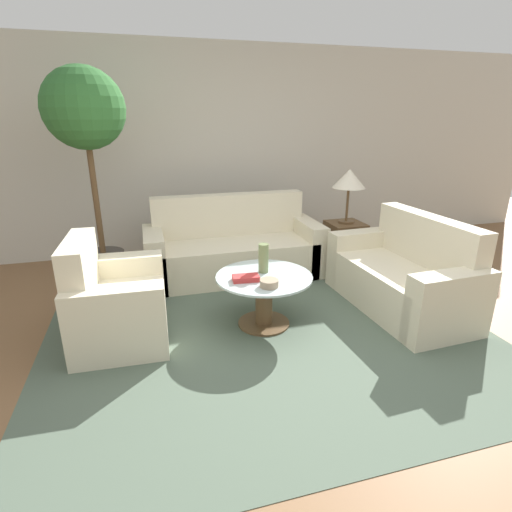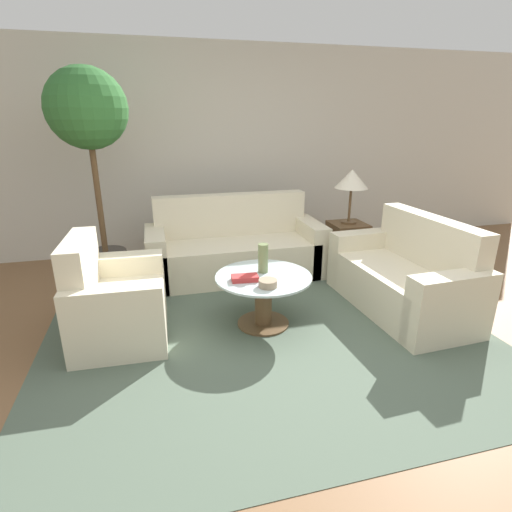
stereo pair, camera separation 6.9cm
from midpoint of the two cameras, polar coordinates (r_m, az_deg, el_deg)
name	(u,v)px [view 2 (the right image)]	position (r m, az deg, el deg)	size (l,w,h in m)	color
ground_plane	(296,367)	(3.03, 6.39, -15.55)	(14.00, 14.00, 0.00)	brown
wall_back	(220,151)	(5.42, -4.76, 14.76)	(10.00, 0.06, 2.60)	beige
rug	(263,324)	(3.55, 1.60, -9.64)	(3.62, 3.33, 0.01)	#4C5B4C
sofa_main	(235,250)	(4.55, -2.58, 0.90)	(1.95, 0.77, 0.89)	beige
armchair	(113,304)	(3.44, -19.23, -6.52)	(0.74, 0.94, 0.85)	beige
loveseat	(406,279)	(4.00, 21.12, -3.12)	(0.79, 1.49, 0.87)	beige
coffee_table	(263,293)	(3.42, 1.64, -5.38)	(0.82, 0.82, 0.46)	brown
side_table	(347,245)	(4.87, 13.22, 1.47)	(0.40, 0.40, 0.55)	brown
table_lamp	(352,180)	(4.70, 13.94, 10.46)	(0.37, 0.37, 0.62)	brown
potted_plant	(90,131)	(4.36, -22.23, 16.19)	(0.77, 0.77, 2.18)	#3D3833
vase	(263,258)	(3.39, 1.61, -0.31)	(0.09, 0.09, 0.25)	#6B7A4C
bowl	(268,283)	(3.14, 2.36, -3.92)	(0.15, 0.15, 0.06)	gray
book_stack	(245,278)	(3.25, -0.98, -3.17)	(0.23, 0.13, 0.04)	#BC3333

